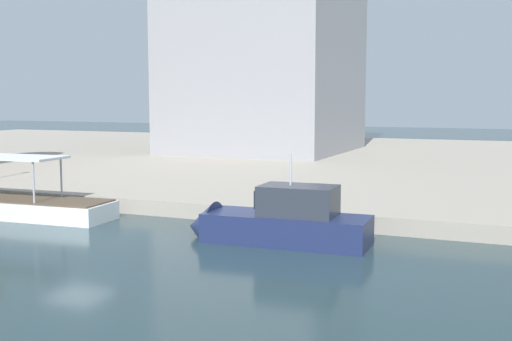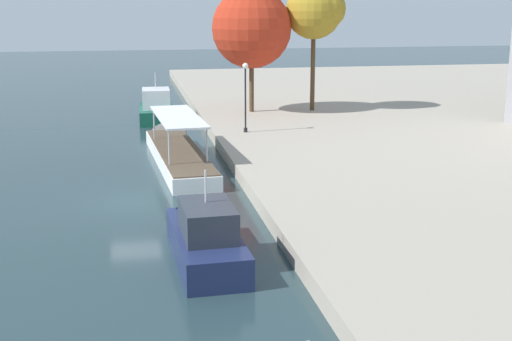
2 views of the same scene
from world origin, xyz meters
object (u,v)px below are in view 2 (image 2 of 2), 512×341
motor_yacht_0 (156,111)px  tree_0 (251,27)px  tree_2 (316,11)px  tour_boat_1 (177,155)px  lamp_post (245,90)px  motor_yacht_2 (204,239)px

motor_yacht_0 → tree_0: tree_0 is taller
motor_yacht_0 → tree_2: 15.60m
tour_boat_1 → tree_2: size_ratio=1.46×
lamp_post → tree_2: (-8.82, 7.41, 5.17)m
motor_yacht_0 → motor_yacht_2: 32.67m
tour_boat_1 → lamp_post: bearing=-51.0°
motor_yacht_2 → lamp_post: (-21.59, 5.41, 3.04)m
motor_yacht_2 → lamp_post: 22.47m
motor_yacht_0 → tree_0: size_ratio=0.76×
motor_yacht_0 → motor_yacht_2: size_ratio=0.98×
lamp_post → tree_0: size_ratio=0.48×
motor_yacht_0 → motor_yacht_2: (32.67, 0.29, -0.05)m
tree_2 → motor_yacht_0: bearing=-99.8°
tour_boat_1 → lamp_post: lamp_post is taller
motor_yacht_0 → tree_0: 10.59m
motor_yacht_0 → tour_boat_1: 15.86m
tour_boat_1 → tree_0: tree_0 is taller
tree_2 → lamp_post: bearing=-40.0°
motor_yacht_2 → motor_yacht_0: bearing=-1.7°
lamp_post → tree_2: tree_2 is taller
tour_boat_1 → motor_yacht_2: bearing=175.7°
tree_0 → tree_2: 5.50m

